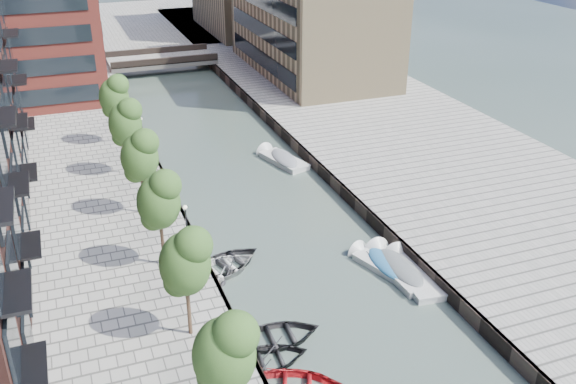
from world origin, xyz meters
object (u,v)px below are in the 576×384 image
car (264,63)px  motorboat_2 (410,272)px  tree_4 (139,154)px  tree_5 (125,121)px  sloop_3 (219,274)px  tree_3 (158,199)px  tree_1 (224,351)px  sloop_0 (267,363)px  sloop_4 (227,266)px  motorboat_3 (381,264)px  bridge (162,60)px  sloop_1 (277,341)px  tree_2 (185,260)px  motorboat_1 (396,267)px  motorboat_4 (281,159)px  tree_6 (114,95)px

car → motorboat_2: bearing=-109.8°
tree_4 → tree_5: bearing=90.0°
sloop_3 → tree_5: bearing=-4.5°
motorboat_2 → tree_3: bearing=161.0°
tree_1 → sloop_0: tree_1 is taller
sloop_4 → sloop_0: bearing=155.9°
motorboat_2 → motorboat_3: size_ratio=1.10×
bridge → sloop_3: 48.06m
sloop_1 → motorboat_2: motorboat_2 is taller
bridge → tree_4: bearing=-102.0°
tree_2 → tree_3: size_ratio=1.00×
sloop_3 → motorboat_1: motorboat_1 is taller
sloop_1 → tree_2: bearing=79.0°
tree_1 → tree_5: (0.00, 28.00, 0.00)m
tree_5 → sloop_3: (3.10, -14.73, -5.31)m
tree_5 → sloop_1: bearing=-79.0°
tree_4 → tree_5: size_ratio=1.00×
sloop_0 → sloop_3: size_ratio=0.85×
sloop_1 → sloop_0: bearing=144.6°
tree_4 → sloop_4: tree_4 is taller
bridge → tree_1: 61.71m
tree_3 → motorboat_3: (12.70, -3.47, -5.11)m
sloop_0 → motorboat_2: size_ratio=0.78×
bridge → sloop_0: size_ratio=3.01×
motorboat_4 → motorboat_3: bearing=-89.5°
tree_5 → sloop_4: bearing=-75.0°
motorboat_2 → sloop_1: bearing=-162.1°
motorboat_3 → tree_3: bearing=164.7°
sloop_4 → motorboat_4: motorboat_4 is taller
tree_4 → motorboat_4: size_ratio=1.06×
sloop_3 → tree_4: bearing=5.4°
sloop_3 → sloop_0: bearing=164.4°
tree_3 → motorboat_2: 15.67m
bridge → sloop_3: size_ratio=2.57×
sloop_3 → motorboat_4: (9.43, 15.04, 0.22)m
car → motorboat_1: bearing=-110.7°
tree_2 → tree_1: bearing=-90.0°
tree_2 → sloop_0: size_ratio=1.38×
tree_4 → motorboat_4: 15.38m
motorboat_2 → sloop_0: bearing=-157.1°
motorboat_1 → motorboat_4: 18.45m
tree_6 → motorboat_1: tree_6 is taller
tree_4 → sloop_4: size_ratio=1.24×
sloop_1 → motorboat_2: size_ratio=0.85×
bridge → sloop_0: bridge is taller
tree_4 → tree_6: bearing=90.0°
motorboat_1 → motorboat_2: motorboat_1 is taller
tree_3 → motorboat_2: (13.97, -4.81, -5.20)m
tree_6 → sloop_1: size_ratio=1.25×
sloop_1 → car: bearing=-16.4°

